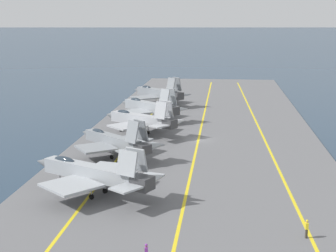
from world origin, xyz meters
name	(u,v)px	position (x,y,z in m)	size (l,w,h in m)	color
ground_plane	(198,142)	(0.00, 0.00, 0.00)	(2000.00, 2000.00, 0.00)	#23384C
carrier_deck	(198,141)	(0.00, 0.00, 0.20)	(171.09, 40.01, 0.40)	slate
deck_stripe_foul_line	(265,141)	(0.00, -11.00, 0.40)	(153.98, 0.36, 0.01)	yellow
deck_stripe_centerline	(198,140)	(0.00, 0.00, 0.40)	(153.98, 0.36, 0.01)	yellow
deck_stripe_edge_line	(133,138)	(0.00, 11.00, 0.40)	(153.98, 0.36, 0.01)	yellow
parked_jet_nearest	(92,173)	(-28.47, 10.70, 3.07)	(13.00, 16.76, 6.22)	#9EA3A8
parked_jet_second	(114,141)	(-11.98, 11.65, 2.80)	(13.14, 14.28, 6.19)	gray
parked_jet_third	(140,120)	(2.37, 10.20, 3.13)	(12.70, 14.97, 6.42)	#A8AAAF
parked_jet_fourth	(149,107)	(16.15, 10.73, 2.98)	(13.52, 14.87, 6.73)	#93999E
parked_jet_fifth	(158,93)	(33.47, 11.23, 3.18)	(13.85, 14.69, 6.81)	gray
crew_yellow_vest	(307,228)	(-37.81, -11.95, 1.40)	(0.39, 0.27, 1.81)	#383328
crew_purple_vest	(146,252)	(-44.20, 2.04, 1.31)	(0.40, 0.30, 1.67)	#232328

